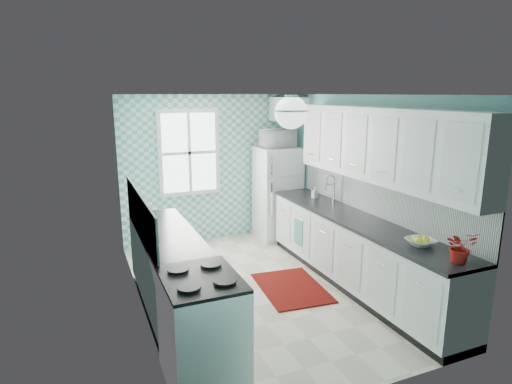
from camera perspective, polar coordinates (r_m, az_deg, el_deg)
name	(u,v)px	position (r m, az deg, el deg)	size (l,w,h in m)	color
floor	(260,289)	(5.80, 0.52, -12.80)	(3.00, 4.40, 0.02)	beige
ceiling	(260,94)	(5.22, 0.58, 12.97)	(3.00, 4.40, 0.02)	white
wall_back	(209,169)	(7.41, -6.29, 3.12)	(3.00, 0.02, 2.50)	#60A6A1
wall_front	(371,257)	(3.54, 15.09, -8.37)	(3.00, 0.02, 2.50)	#60A6A1
wall_left	(137,209)	(4.98, -15.61, -2.18)	(0.02, 4.40, 2.50)	#60A6A1
wall_right	(360,187)	(6.11, 13.64, 0.72)	(0.02, 4.40, 2.50)	#60A6A1
accent_wall	(209,169)	(7.39, -6.24, 3.09)	(3.00, 0.01, 2.50)	#53BCB1
window	(189,153)	(7.22, -8.90, 5.20)	(1.04, 0.05, 1.44)	white
backsplash_right	(376,197)	(5.81, 15.77, -0.61)	(0.02, 3.60, 0.51)	white
backsplash_left	(140,215)	(4.93, -15.20, -2.98)	(0.02, 2.15, 0.51)	white
upper_cabinets_right	(381,145)	(5.44, 16.27, 6.01)	(0.33, 3.20, 0.90)	white
upper_cabinet_fridge	(287,109)	(7.43, 4.21, 10.96)	(0.40, 0.74, 0.40)	white
ceiling_light	(291,112)	(4.50, 4.71, 10.54)	(0.34, 0.34, 0.35)	silver
base_cabinets_right	(355,253)	(5.85, 13.09, -7.99)	(0.60, 3.60, 0.90)	white
countertop_right	(356,220)	(5.69, 13.21, -3.59)	(0.63, 3.60, 0.04)	black
base_cabinets_left	(169,273)	(5.22, -11.52, -10.57)	(0.60, 2.15, 0.90)	white
countertop_left	(168,235)	(5.05, -11.60, -5.65)	(0.63, 2.15, 0.04)	black
fridge	(277,193)	(7.51, 2.85, -0.14)	(0.70, 0.70, 1.61)	white
stove	(202,328)	(3.95, -7.17, -17.55)	(0.65, 0.81, 0.98)	white
sink	(323,204)	(6.38, 8.90, -1.53)	(0.54, 0.46, 0.53)	silver
rug	(292,288)	(5.81, 4.76, -12.60)	(0.79, 1.13, 0.02)	#830405
dish_towel	(298,232)	(6.47, 5.68, -5.36)	(0.02, 0.26, 0.39)	#65A89A
fruit_bowl	(421,242)	(4.88, 21.12, -6.26)	(0.29, 0.29, 0.07)	white
potted_plant	(461,247)	(4.52, 25.63, -6.60)	(0.28, 0.24, 0.31)	#BC0306
soap_bottle	(315,192)	(6.64, 7.84, -0.05)	(0.08, 0.08, 0.17)	#93B4C6
microwave	(278,138)	(7.35, 2.93, 7.16)	(0.55, 0.38, 0.31)	white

